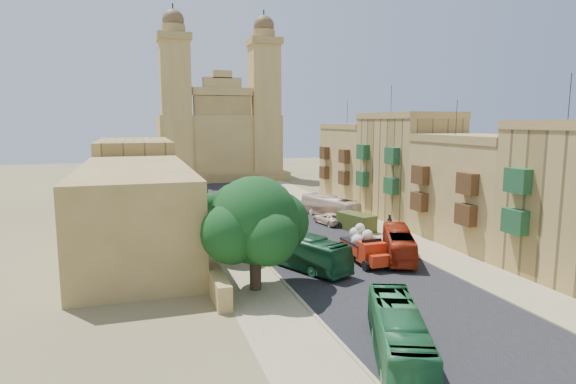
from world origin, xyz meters
TOP-DOWN VIEW (x-y plane):
  - ground at (0.00, 0.00)m, footprint 260.00×260.00m
  - road_surface at (0.00, 30.00)m, footprint 14.00×140.00m
  - sidewalk_east at (9.50, 30.00)m, footprint 5.00×140.00m
  - sidewalk_west at (-9.50, 30.00)m, footprint 5.00×140.00m
  - kerb_east at (7.00, 30.00)m, footprint 0.25×140.00m
  - kerb_west at (-7.00, 30.00)m, footprint 0.25×140.00m
  - townhouse_b at (15.95, 11.00)m, footprint 9.00×14.00m
  - townhouse_c at (15.95, 25.00)m, footprint 9.00×14.00m
  - townhouse_d at (15.95, 39.00)m, footprint 9.00×14.00m
  - west_wall at (-12.50, 20.00)m, footprint 1.00×40.00m
  - west_building_low at (-18.00, 18.00)m, footprint 10.00×28.00m
  - west_building_mid at (-18.00, 44.00)m, footprint 10.00×22.00m
  - church at (-0.00, 78.61)m, footprint 28.00×22.50m
  - ficus_tree at (-9.42, 4.01)m, footprint 8.69×7.99m
  - street_tree_a at (-10.00, 12.00)m, footprint 3.66×3.66m
  - street_tree_b at (-10.00, 24.00)m, footprint 2.99×2.99m
  - street_tree_c at (-10.00, 36.00)m, footprint 3.07×3.07m
  - street_tree_d at (-10.00, 48.00)m, footprint 2.94×2.94m
  - red_truck at (1.49, 7.81)m, footprint 2.49×5.99m
  - olive_pickup at (6.50, 20.00)m, footprint 3.45×5.21m
  - bus_green_south at (-4.85, -8.99)m, footprint 6.08×10.35m
  - bus_green_north at (-4.54, 8.42)m, footprint 6.67×10.73m
  - bus_red_east at (5.28, 8.34)m, footprint 6.11×9.76m
  - bus_cream_east at (6.50, 28.20)m, footprint 5.02×10.47m
  - car_blue_a at (-2.52, 11.72)m, footprint 2.41×3.91m
  - car_white_a at (-1.67, 28.07)m, footprint 1.85×3.74m
  - car_cream at (4.76, 24.19)m, footprint 3.26×5.45m
  - car_dkblue at (-2.47, 48.54)m, footprint 3.38×4.74m
  - car_white_b at (0.50, 38.63)m, footprint 2.85×4.42m
  - car_blue_b at (-0.50, 50.67)m, footprint 2.60×4.54m
  - pedestrian_a at (8.30, 12.03)m, footprint 0.83×0.71m
  - pedestrian_c at (10.27, 18.97)m, footprint 0.54×1.13m

SIDE VIEW (x-z plane):
  - ground at x=0.00m, z-range 0.00..0.00m
  - road_surface at x=0.00m, z-range 0.00..0.01m
  - sidewalk_east at x=9.50m, z-range 0.00..0.01m
  - sidewalk_west at x=-9.50m, z-range 0.00..0.01m
  - kerb_east at x=7.00m, z-range 0.00..0.12m
  - kerb_west at x=-7.00m, z-range 0.00..0.12m
  - car_white_a at x=-1.67m, z-range 0.00..1.18m
  - car_blue_a at x=-2.52m, z-range 0.00..1.24m
  - car_dkblue at x=-2.47m, z-range 0.00..1.27m
  - car_white_b at x=0.50m, z-range 0.00..1.40m
  - car_cream at x=4.76m, z-range 0.00..1.42m
  - car_blue_b at x=-0.50m, z-range 0.00..1.42m
  - west_wall at x=-12.50m, z-range 0.00..1.80m
  - pedestrian_c at x=10.27m, z-range 0.00..1.87m
  - pedestrian_a at x=8.30m, z-range 0.00..1.93m
  - olive_pickup at x=6.50m, z-range -0.02..1.96m
  - bus_red_east at x=5.28m, z-range 0.00..2.70m
  - bus_cream_east at x=6.50m, z-range 0.00..2.84m
  - bus_green_south at x=-4.85m, z-range 0.00..2.84m
  - bus_green_north at x=-4.54m, z-range 0.00..2.97m
  - red_truck at x=1.49m, z-range -0.21..3.25m
  - street_tree_d at x=-10.00m, z-range 0.76..5.28m
  - street_tree_b at x=-10.00m, z-range 0.77..5.37m
  - street_tree_c at x=-10.00m, z-range 0.79..5.51m
  - street_tree_a at x=-10.00m, z-range 0.96..6.59m
  - west_building_low at x=-18.00m, z-range 0.00..8.40m
  - west_building_mid at x=-18.00m, z-range 0.00..10.00m
  - ficus_tree at x=-9.42m, z-range 0.79..9.48m
  - townhouse_b at x=15.95m, z-range -1.79..13.11m
  - townhouse_d at x=15.95m, z-range -1.79..14.11m
  - townhouse_c at x=15.95m, z-range -1.79..15.61m
  - church at x=0.00m, z-range -8.63..27.67m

